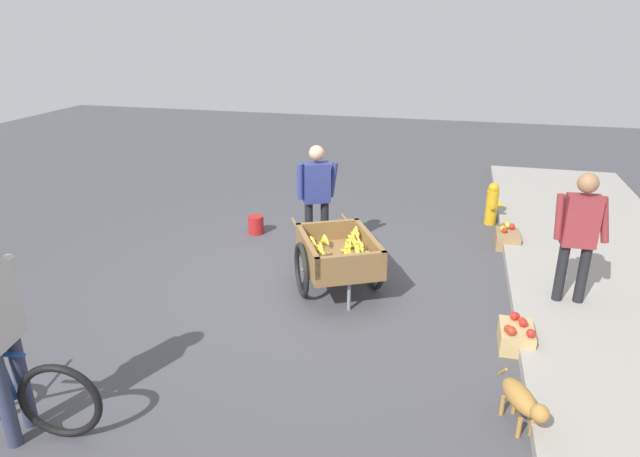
% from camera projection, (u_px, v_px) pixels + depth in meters
% --- Properties ---
extents(ground_plane, '(24.00, 24.00, 0.00)m').
position_uv_depth(ground_plane, '(308.00, 283.00, 6.72)').
color(ground_plane, '#47474C').
extents(curb_strip, '(12.00, 2.40, 0.12)m').
position_uv_depth(curb_strip, '(628.00, 315.00, 5.89)').
color(curb_strip, '#9E998E').
rests_on(curb_strip, ground).
extents(fruit_cart, '(1.81, 1.43, 0.71)m').
position_uv_depth(fruit_cart, '(339.00, 257.00, 6.39)').
color(fruit_cart, olive).
rests_on(fruit_cart, ground).
extents(vendor_person, '(0.33, 0.50, 1.51)m').
position_uv_depth(vendor_person, '(317.00, 191.00, 7.27)').
color(vendor_person, black).
rests_on(vendor_person, ground).
extents(dog, '(0.62, 0.36, 0.40)m').
position_uv_depth(dog, '(522.00, 400.00, 4.26)').
color(dog, '#AD7A38').
rests_on(dog, ground).
extents(fire_hydrant, '(0.25, 0.25, 0.67)m').
position_uv_depth(fire_hydrant, '(492.00, 204.00, 8.54)').
color(fire_hydrant, gold).
rests_on(fire_hydrant, ground).
extents(plastic_bucket, '(0.23, 0.23, 0.27)m').
position_uv_depth(plastic_bucket, '(256.00, 225.00, 8.23)').
color(plastic_bucket, '#B21E1E').
rests_on(plastic_bucket, ground).
extents(apple_crate, '(0.44, 0.32, 0.32)m').
position_uv_depth(apple_crate, '(507.00, 238.00, 7.76)').
color(apple_crate, '#99754C').
rests_on(apple_crate, ground).
extents(mixed_fruit_crate, '(0.44, 0.32, 0.31)m').
position_uv_depth(mixed_fruit_crate, '(516.00, 336.00, 5.39)').
color(mixed_fruit_crate, tan).
rests_on(mixed_fruit_crate, ground).
extents(bystander_person, '(0.21, 0.58, 1.57)m').
position_uv_depth(bystander_person, '(579.00, 231.00, 5.78)').
color(bystander_person, black).
rests_on(bystander_person, ground).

